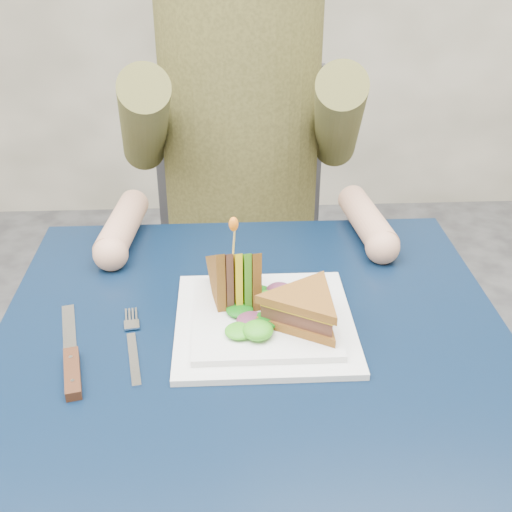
{
  "coord_description": "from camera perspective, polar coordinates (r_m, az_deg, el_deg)",
  "views": [
    {
      "loc": [
        -0.03,
        -0.74,
        1.29
      ],
      "look_at": [
        0.01,
        0.08,
        0.82
      ],
      "focal_mm": 45.0,
      "sensor_mm": 36.0,
      "label": 1
    }
  ],
  "objects": [
    {
      "name": "table",
      "position": [
        0.97,
        -0.19,
        -11.16
      ],
      "size": [
        0.75,
        0.75,
        0.73
      ],
      "color": "black",
      "rests_on": "ground"
    },
    {
      "name": "chair",
      "position": [
        1.62,
        -1.35,
        2.19
      ],
      "size": [
        0.42,
        0.4,
        0.93
      ],
      "color": "#47474C",
      "rests_on": "ground"
    },
    {
      "name": "diner",
      "position": [
        1.38,
        -1.4,
        13.91
      ],
      "size": [
        0.54,
        0.59,
        0.74
      ],
      "color": "#4C4822",
      "rests_on": "chair"
    },
    {
      "name": "plate",
      "position": [
        0.95,
        0.76,
        -5.75
      ],
      "size": [
        0.26,
        0.26,
        0.02
      ],
      "color": "white",
      "rests_on": "table"
    },
    {
      "name": "sandwich_flat",
      "position": [
        0.91,
        4.34,
        -4.69
      ],
      "size": [
        0.19,
        0.19,
        0.05
      ],
      "color": "brown",
      "rests_on": "plate"
    },
    {
      "name": "sandwich_upright",
      "position": [
        0.96,
        -1.91,
        -2.07
      ],
      "size": [
        0.09,
        0.15,
        0.15
      ],
      "color": "brown",
      "rests_on": "plate"
    },
    {
      "name": "fork",
      "position": [
        0.92,
        -10.88,
        -7.88
      ],
      "size": [
        0.04,
        0.18,
        0.01
      ],
      "color": "silver",
      "rests_on": "table"
    },
    {
      "name": "knife",
      "position": [
        0.91,
        -16.06,
        -9.25
      ],
      "size": [
        0.07,
        0.22,
        0.02
      ],
      "color": "silver",
      "rests_on": "table"
    },
    {
      "name": "toothpick",
      "position": [
        0.93,
        -1.98,
        1.3
      ],
      "size": [
        0.01,
        0.01,
        0.06
      ],
      "primitive_type": "cylinder",
      "rotation": [
        0.14,
        0.07,
        0.0
      ],
      "color": "tan",
      "rests_on": "sandwich_upright"
    },
    {
      "name": "toothpick_frill",
      "position": [
        0.91,
        -2.01,
        2.85
      ],
      "size": [
        0.01,
        0.01,
        0.02
      ],
      "primitive_type": "ellipsoid",
      "color": "orange",
      "rests_on": "sandwich_upright"
    },
    {
      "name": "lettuce_spill",
      "position": [
        0.94,
        1.03,
        -4.35
      ],
      "size": [
        0.15,
        0.13,
        0.02
      ],
      "primitive_type": null,
      "color": "#337A14",
      "rests_on": "plate"
    },
    {
      "name": "onion_ring",
      "position": [
        0.94,
        1.67,
        -4.25
      ],
      "size": [
        0.04,
        0.04,
        0.02
      ],
      "primitive_type": "torus",
      "rotation": [
        0.44,
        0.0,
        0.0
      ],
      "color": "#9E4C7A",
      "rests_on": "plate"
    }
  ]
}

